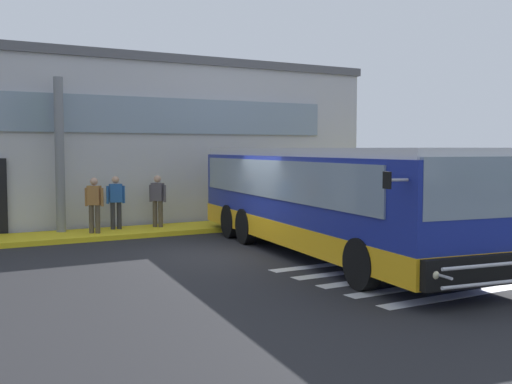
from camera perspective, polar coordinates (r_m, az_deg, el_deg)
The scene contains 9 objects.
ground_plane at distance 15.82m, azimuth -2.41°, elevation -5.80°, with size 80.00×90.00×0.02m, color #232326.
bay_paint_stripes at distance 13.56m, azimuth 13.57°, elevation -7.50°, with size 4.40×3.96×0.01m.
terminal_building at distance 26.23m, azimuth -15.43°, elevation 4.43°, with size 19.55×13.80×5.90m.
boarding_curb at distance 20.14m, azimuth -8.69°, elevation -3.48°, with size 21.75×2.00×0.15m, color yellow.
entry_support_column at distance 19.69m, azimuth -17.64°, elevation 3.28°, with size 0.28×0.28×4.69m, color slate.
bus_main_foreground at distance 15.68m, azimuth 6.25°, elevation -0.95°, with size 4.45×11.87×2.70m.
passenger_near_column at distance 19.13m, azimuth -14.68°, elevation -0.93°, with size 0.48×0.41×1.68m.
passenger_by_doorway at distance 19.98m, azimuth -12.82°, elevation -0.60°, with size 0.59×0.40×1.68m.
passenger_at_curb_edge at distance 20.23m, azimuth -9.05°, elevation -0.59°, with size 0.43×0.45×1.68m.
Camera 1 is at (-7.13, -13.86, 2.68)m, focal length 43.41 mm.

